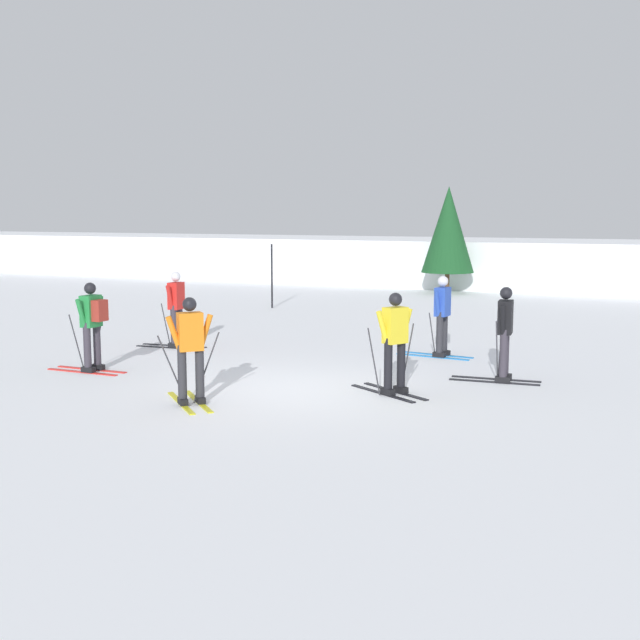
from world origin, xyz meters
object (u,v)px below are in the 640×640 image
Objects in this scene: conifer_far_left at (448,230)px; trail_marker_pole at (272,276)px; skier_black at (504,331)px; skier_orange at (190,348)px; skier_blue at (442,314)px; skier_red at (176,307)px; skier_green at (92,322)px; skier_yellow at (395,340)px.

trail_marker_pole is at bearing -119.12° from conifer_far_left.
skier_orange is at bearing -137.54° from skier_black.
conifer_far_left reaches higher than skier_black.
skier_blue and skier_red have the same top height.
skier_black is 7.49m from skier_red.
skier_green is 17.61m from conifer_far_left.
skier_yellow is 0.43× the size of conifer_far_left.
conifer_far_left is (-5.21, 15.09, 1.47)m from skier_black.
skier_yellow is at bearing -129.10° from skier_black.
skier_yellow and skier_red have the same top height.
skier_blue is 6.24m from skier_orange.
skier_red is at bearing -167.29° from skier_blue.
skier_green is at bearing -96.78° from conifer_far_left.
skier_blue is 1.00× the size of skier_black.
trail_marker_pole is at bearing 99.39° from skier_green.
skier_yellow is 17.35m from conifer_far_left.
skier_orange and skier_yellow have the same top height.
skier_blue and skier_black have the same top height.
skier_green is (-7.28, -2.34, 0.04)m from skier_black.
trail_marker_pole is (-1.57, 7.56, 0.10)m from skier_red.
conifer_far_left is at bearing 109.05° from skier_black.
skier_orange is 5.56m from skier_red.
skier_orange is at bearing -53.15° from skier_red.
skier_green is at bearing -142.35° from skier_blue.
skier_yellow is at bearing -22.15° from skier_red.
conifer_far_left reaches higher than skier_red.
trail_marker_pole reaches higher than skier_yellow.
skier_blue and skier_yellow have the same top height.
skier_blue is 1.00× the size of skier_green.
skier_red is 14.67m from conifer_far_left.
skier_red is 0.84× the size of trail_marker_pole.
skier_orange is at bearing -24.53° from skier_green.
conifer_far_left reaches higher than skier_green.
conifer_far_left is (2.07, 17.43, 1.43)m from skier_green.
skier_blue is 13.66m from conifer_far_left.
skier_blue is 1.00× the size of skier_yellow.
skier_black is 1.00× the size of skier_yellow.
trail_marker_pole reaches higher than skier_black.
trail_marker_pole is (-4.90, 12.01, 0.10)m from skier_orange.
skier_red is (-3.33, 4.45, -0.00)m from skier_orange.
trail_marker_pole is at bearing 112.20° from skier_orange.
conifer_far_left is (2.25, 14.42, 1.47)m from skier_red.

